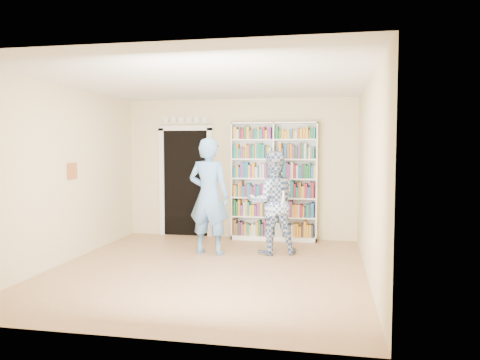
# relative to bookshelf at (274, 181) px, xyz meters

# --- Properties ---
(floor) EXTENTS (5.00, 5.00, 0.00)m
(floor) POSITION_rel_bookshelf_xyz_m (-0.69, -2.34, -1.13)
(floor) COLOR #A4744F
(floor) RESTS_ON ground
(ceiling) EXTENTS (5.00, 5.00, 0.00)m
(ceiling) POSITION_rel_bookshelf_xyz_m (-0.69, -2.34, 1.57)
(ceiling) COLOR white
(ceiling) RESTS_ON wall_back
(wall_back) EXTENTS (4.50, 0.00, 4.50)m
(wall_back) POSITION_rel_bookshelf_xyz_m (-0.69, 0.16, 0.22)
(wall_back) COLOR beige
(wall_back) RESTS_ON floor
(wall_left) EXTENTS (0.00, 5.00, 5.00)m
(wall_left) POSITION_rel_bookshelf_xyz_m (-2.94, -2.34, 0.22)
(wall_left) COLOR beige
(wall_left) RESTS_ON floor
(wall_right) EXTENTS (0.00, 5.00, 5.00)m
(wall_right) POSITION_rel_bookshelf_xyz_m (1.56, -2.34, 0.22)
(wall_right) COLOR beige
(wall_right) RESTS_ON floor
(bookshelf) EXTENTS (1.63, 0.30, 2.24)m
(bookshelf) POSITION_rel_bookshelf_xyz_m (0.00, 0.00, 0.00)
(bookshelf) COLOR white
(bookshelf) RESTS_ON floor
(doorway) EXTENTS (1.10, 0.08, 2.43)m
(doorway) POSITION_rel_bookshelf_xyz_m (-1.79, 0.13, 0.05)
(doorway) COLOR black
(doorway) RESTS_ON floor
(wall_art) EXTENTS (0.03, 0.25, 0.25)m
(wall_art) POSITION_rel_bookshelf_xyz_m (-2.92, -2.14, 0.27)
(wall_art) COLOR brown
(wall_art) RESTS_ON wall_left
(man_blue) EXTENTS (0.76, 0.56, 1.93)m
(man_blue) POSITION_rel_bookshelf_xyz_m (-0.92, -1.37, -0.17)
(man_blue) COLOR #5888C3
(man_blue) RESTS_ON floor
(man_plaid) EXTENTS (0.98, 0.85, 1.71)m
(man_plaid) POSITION_rel_bookshelf_xyz_m (0.11, -1.15, -0.28)
(man_plaid) COLOR #2B4A85
(man_plaid) RESTS_ON floor
(paper_sheet) EXTENTS (0.20, 0.02, 0.28)m
(paper_sheet) POSITION_rel_bookshelf_xyz_m (0.22, -1.33, -0.20)
(paper_sheet) COLOR white
(paper_sheet) RESTS_ON man_plaid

